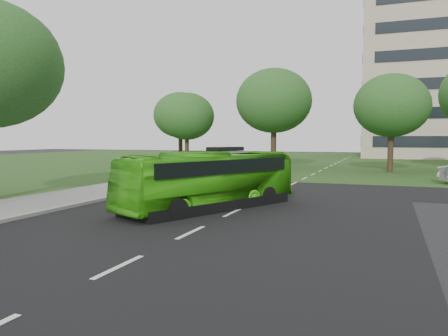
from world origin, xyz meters
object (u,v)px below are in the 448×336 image
object	(u,v)px
tree_park_a	(187,116)
tree_park_f	(180,115)
tree_park_b	(274,101)
bus	(211,180)
tree_park_c	(392,106)

from	to	relation	value
tree_park_a	tree_park_f	distance (m)	5.14
tree_park_b	bus	xyz separation A→B (m)	(3.85, -25.92, -5.52)
tree_park_b	tree_park_c	distance (m)	11.33
tree_park_b	tree_park_f	bearing A→B (deg)	165.77
tree_park_f	bus	distance (m)	33.34
tree_park_c	bus	bearing A→B (deg)	-106.90
tree_park_f	tree_park_b	bearing A→B (deg)	-14.23
tree_park_a	tree_park_c	size ratio (longest dim) A/B	0.90
tree_park_c	tree_park_b	bearing A→B (deg)	169.82
tree_park_a	tree_park_b	bearing A→B (deg)	7.42
tree_park_f	bus	size ratio (longest dim) A/B	0.94
tree_park_a	tree_park_f	bearing A→B (deg)	124.09
tree_park_c	tree_park_f	distance (m)	23.70
tree_park_a	tree_park_b	size ratio (longest dim) A/B	0.78
tree_park_c	tree_park_f	xyz separation A→B (m)	(-23.16, 5.05, -0.18)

